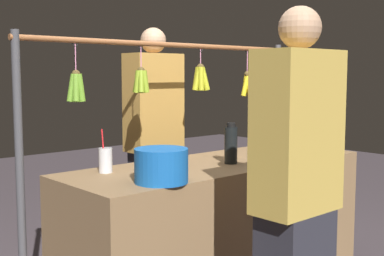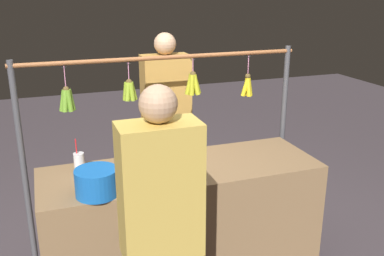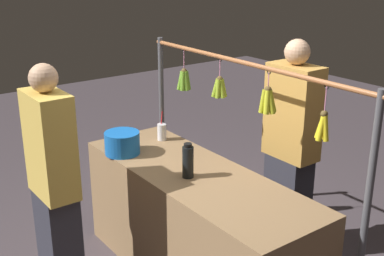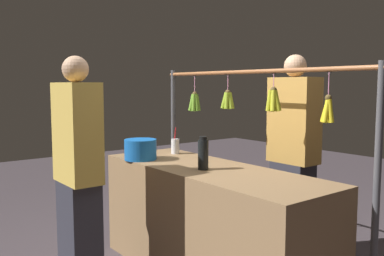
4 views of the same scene
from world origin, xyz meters
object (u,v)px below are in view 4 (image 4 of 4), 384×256
object	(u,v)px
customer_person	(78,178)
drink_cup	(175,146)
vendor_person	(293,158)
blue_bucket	(140,149)
water_bottle	(203,154)

from	to	relation	value
customer_person	drink_cup	bearing A→B (deg)	-74.04
drink_cup	vendor_person	distance (m)	1.02
blue_bucket	vendor_person	distance (m)	1.26
water_bottle	customer_person	size ratio (longest dim) A/B	0.15
blue_bucket	drink_cup	xyz separation A→B (m)	(0.07, -0.40, -0.02)
water_bottle	vendor_person	distance (m)	0.89
water_bottle	blue_bucket	bearing A→B (deg)	12.71
customer_person	blue_bucket	bearing A→B (deg)	-70.10
blue_bucket	vendor_person	bearing A→B (deg)	-125.97
blue_bucket	vendor_person	world-z (taller)	vendor_person
drink_cup	customer_person	bearing A→B (deg)	105.96
water_bottle	drink_cup	size ratio (longest dim) A/B	1.03
vendor_person	customer_person	xyz separation A→B (m)	(0.51, 1.65, -0.03)
vendor_person	water_bottle	bearing A→B (deg)	83.07
water_bottle	drink_cup	world-z (taller)	water_bottle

